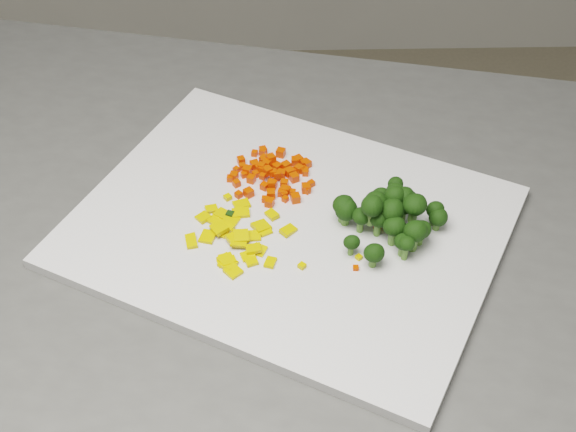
{
  "coord_description": "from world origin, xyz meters",
  "views": [
    {
      "loc": [
        0.01,
        -0.48,
        1.56
      ],
      "look_at": [
        0.02,
        0.19,
        0.92
      ],
      "focal_mm": 50.0,
      "sensor_mm": 36.0,
      "label": 1
    }
  ],
  "objects_px": {
    "counter_block": "(264,422)",
    "cutting_board": "(288,226)",
    "pepper_pile": "(238,236)",
    "carrot_pile": "(270,170)",
    "broccoli_pile": "(391,213)"
  },
  "relations": [
    {
      "from": "cutting_board",
      "to": "broccoli_pile",
      "type": "distance_m",
      "value": 0.12
    },
    {
      "from": "pepper_pile",
      "to": "broccoli_pile",
      "type": "distance_m",
      "value": 0.17
    },
    {
      "from": "counter_block",
      "to": "pepper_pile",
      "type": "height_order",
      "value": "pepper_pile"
    },
    {
      "from": "broccoli_pile",
      "to": "carrot_pile",
      "type": "bearing_deg",
      "value": 144.93
    },
    {
      "from": "cutting_board",
      "to": "carrot_pile",
      "type": "bearing_deg",
      "value": 104.56
    },
    {
      "from": "counter_block",
      "to": "cutting_board",
      "type": "relative_size",
      "value": 2.2
    },
    {
      "from": "counter_block",
      "to": "carrot_pile",
      "type": "distance_m",
      "value": 0.48
    },
    {
      "from": "counter_block",
      "to": "cutting_board",
      "type": "xyz_separation_m",
      "value": [
        0.04,
        -0.02,
        0.46
      ]
    },
    {
      "from": "cutting_board",
      "to": "pepper_pile",
      "type": "height_order",
      "value": "pepper_pile"
    },
    {
      "from": "counter_block",
      "to": "carrot_pile",
      "type": "bearing_deg",
      "value": 71.44
    },
    {
      "from": "cutting_board",
      "to": "carrot_pile",
      "type": "xyz_separation_m",
      "value": [
        -0.02,
        0.08,
        0.02
      ]
    },
    {
      "from": "pepper_pile",
      "to": "broccoli_pile",
      "type": "height_order",
      "value": "broccoli_pile"
    },
    {
      "from": "counter_block",
      "to": "broccoli_pile",
      "type": "relative_size",
      "value": 8.25
    },
    {
      "from": "counter_block",
      "to": "broccoli_pile",
      "type": "bearing_deg",
      "value": -15.23
    },
    {
      "from": "counter_block",
      "to": "cutting_board",
      "type": "bearing_deg",
      "value": -31.22
    }
  ]
}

